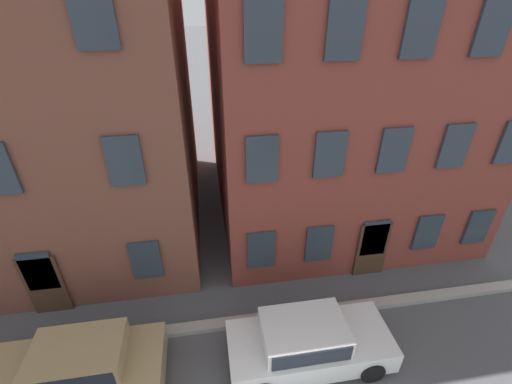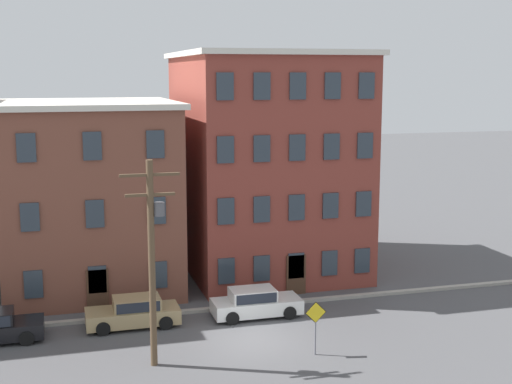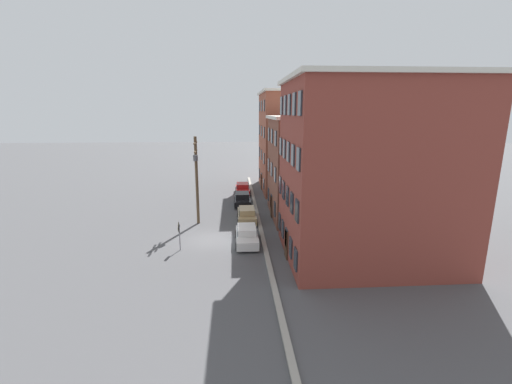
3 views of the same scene
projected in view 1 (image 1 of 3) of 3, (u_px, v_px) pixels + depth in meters
kerb_strip at (262, 319)px, 10.60m from camera, size 56.00×0.36×0.16m
apartment_midblock at (62, 102)px, 12.73m from camera, size 9.74×10.87×10.42m
apartment_far at (330, 52)px, 14.13m from camera, size 10.25×12.48×13.20m
car_tan at (77, 366)px, 8.58m from camera, size 4.40×1.92×1.43m
car_white at (307, 341)px, 9.19m from camera, size 4.40×1.92×1.43m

